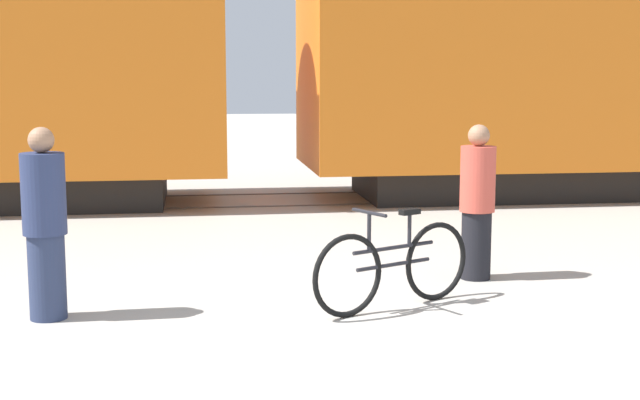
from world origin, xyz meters
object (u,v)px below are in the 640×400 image
freight_train (265,42)px  bicycle_black (394,266)px  person_in_navy (45,225)px  person_in_red (477,203)px

freight_train → bicycle_black: 7.36m
freight_train → bicycle_black: bearing=-85.3°
bicycle_black → person_in_navy: person_in_navy is taller
freight_train → person_in_navy: bearing=-109.6°
freight_train → person_in_navy: 7.54m
bicycle_black → person_in_navy: (-3.03, 0.09, 0.43)m
person_in_navy → person_in_red: person_in_navy is taller
freight_train → person_in_red: size_ratio=16.04×
person_in_navy → person_in_red: bearing=108.4°
person_in_red → freight_train: bearing=28.7°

